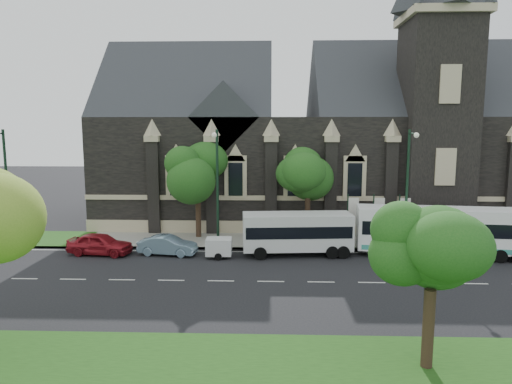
{
  "coord_description": "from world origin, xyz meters",
  "views": [
    {
      "loc": [
        -0.02,
        -26.0,
        9.11
      ],
      "look_at": [
        -1.08,
        6.0,
        4.55
      ],
      "focal_mm": 31.73,
      "sensor_mm": 36.0,
      "label": 1
    }
  ],
  "objects_px": {
    "tree_walk_right": "(311,169)",
    "banner_flag_center": "(377,215)",
    "street_lamp_near": "(408,183)",
    "car_far_red": "(100,244)",
    "box_trailer": "(219,247)",
    "street_lamp_mid": "(217,182)",
    "tree_park_east": "(436,249)",
    "tree_walk_left": "(200,169)",
    "shuttle_bus": "(297,231)",
    "sedan": "(168,245)",
    "tour_coach": "(442,230)",
    "street_lamp_far": "(5,181)",
    "banner_flag_left": "(351,214)",
    "banner_flag_right": "(403,215)"
  },
  "relations": [
    {
      "from": "tree_walk_right",
      "to": "banner_flag_center",
      "type": "distance_m",
      "value": 6.36
    },
    {
      "from": "street_lamp_near",
      "to": "car_far_red",
      "type": "relative_size",
      "value": 1.95
    },
    {
      "from": "box_trailer",
      "to": "street_lamp_mid",
      "type": "bearing_deg",
      "value": 96.9
    },
    {
      "from": "tree_park_east",
      "to": "tree_walk_left",
      "type": "xyz_separation_m",
      "value": [
        -11.97,
        20.03,
        1.12
      ]
    },
    {
      "from": "street_lamp_mid",
      "to": "banner_flag_center",
      "type": "height_order",
      "value": "street_lamp_mid"
    },
    {
      "from": "shuttle_bus",
      "to": "sedan",
      "type": "distance_m",
      "value": 9.41
    },
    {
      "from": "shuttle_bus",
      "to": "box_trailer",
      "type": "distance_m",
      "value": 5.74
    },
    {
      "from": "banner_flag_center",
      "to": "tour_coach",
      "type": "distance_m",
      "value": 5.01
    },
    {
      "from": "street_lamp_far",
      "to": "box_trailer",
      "type": "height_order",
      "value": "street_lamp_far"
    },
    {
      "from": "street_lamp_mid",
      "to": "banner_flag_left",
      "type": "xyz_separation_m",
      "value": [
        10.29,
        1.91,
        -2.73
      ]
    },
    {
      "from": "car_far_red",
      "to": "banner_flag_left",
      "type": "bearing_deg",
      "value": -72.46
    },
    {
      "from": "tree_walk_left",
      "to": "banner_flag_left",
      "type": "distance_m",
      "value": 12.66
    },
    {
      "from": "box_trailer",
      "to": "sedan",
      "type": "height_order",
      "value": "sedan"
    },
    {
      "from": "box_trailer",
      "to": "sedan",
      "type": "bearing_deg",
      "value": 168.97
    },
    {
      "from": "banner_flag_right",
      "to": "tree_walk_right",
      "type": "bearing_deg",
      "value": 166.4
    },
    {
      "from": "tree_park_east",
      "to": "car_far_red",
      "type": "xyz_separation_m",
      "value": [
        -18.55,
        14.78,
        -3.83
      ]
    },
    {
      "from": "street_lamp_mid",
      "to": "banner_flag_right",
      "type": "bearing_deg",
      "value": 7.6
    },
    {
      "from": "tree_park_east",
      "to": "banner_flag_center",
      "type": "relative_size",
      "value": 1.57
    },
    {
      "from": "banner_flag_left",
      "to": "tour_coach",
      "type": "distance_m",
      "value": 6.7
    },
    {
      "from": "banner_flag_left",
      "to": "sedan",
      "type": "relative_size",
      "value": 0.95
    },
    {
      "from": "street_lamp_near",
      "to": "street_lamp_mid",
      "type": "bearing_deg",
      "value": 180.0
    },
    {
      "from": "banner_flag_left",
      "to": "shuttle_bus",
      "type": "height_order",
      "value": "banner_flag_left"
    },
    {
      "from": "banner_flag_right",
      "to": "car_far_red",
      "type": "distance_m",
      "value": 22.99
    },
    {
      "from": "tree_walk_left",
      "to": "street_lamp_far",
      "type": "relative_size",
      "value": 0.85
    },
    {
      "from": "banner_flag_center",
      "to": "sedan",
      "type": "xyz_separation_m",
      "value": [
        -15.73,
        -3.46,
        -1.69
      ]
    },
    {
      "from": "box_trailer",
      "to": "banner_flag_left",
      "type": "bearing_deg",
      "value": 20.38
    },
    {
      "from": "street_lamp_far",
      "to": "banner_flag_right",
      "type": "relative_size",
      "value": 2.25
    },
    {
      "from": "tree_park_east",
      "to": "street_lamp_far",
      "type": "bearing_deg",
      "value": 147.9
    },
    {
      "from": "tree_park_east",
      "to": "tree_walk_right",
      "type": "bearing_deg",
      "value": 98.42
    },
    {
      "from": "street_lamp_near",
      "to": "tree_walk_left",
      "type": "bearing_deg",
      "value": 167.13
    },
    {
      "from": "tree_walk_right",
      "to": "tree_walk_left",
      "type": "xyz_separation_m",
      "value": [
        -9.01,
        -0.01,
        -0.08
      ]
    },
    {
      "from": "tree_walk_left",
      "to": "sedan",
      "type": "height_order",
      "value": "tree_walk_left"
    },
    {
      "from": "banner_flag_left",
      "to": "banner_flag_right",
      "type": "distance_m",
      "value": 4.0
    },
    {
      "from": "street_lamp_mid",
      "to": "sedan",
      "type": "distance_m",
      "value": 5.81
    },
    {
      "from": "street_lamp_far",
      "to": "shuttle_bus",
      "type": "relative_size",
      "value": 1.13
    },
    {
      "from": "street_lamp_far",
      "to": "banner_flag_left",
      "type": "bearing_deg",
      "value": 4.15
    },
    {
      "from": "tree_park_east",
      "to": "street_lamp_near",
      "type": "distance_m",
      "value": 16.86
    },
    {
      "from": "tree_walk_right",
      "to": "box_trailer",
      "type": "distance_m",
      "value": 10.3
    },
    {
      "from": "street_lamp_far",
      "to": "sedan",
      "type": "height_order",
      "value": "street_lamp_far"
    },
    {
      "from": "tour_coach",
      "to": "box_trailer",
      "type": "distance_m",
      "value": 15.95
    },
    {
      "from": "car_far_red",
      "to": "shuttle_bus",
      "type": "bearing_deg",
      "value": -81.34
    },
    {
      "from": "tree_walk_right",
      "to": "street_lamp_near",
      "type": "height_order",
      "value": "street_lamp_near"
    },
    {
      "from": "tree_walk_left",
      "to": "box_trailer",
      "type": "distance_m",
      "value": 7.89
    },
    {
      "from": "street_lamp_mid",
      "to": "banner_flag_right",
      "type": "distance_m",
      "value": 14.67
    },
    {
      "from": "banner_flag_center",
      "to": "tour_coach",
      "type": "xyz_separation_m",
      "value": [
        3.93,
        -3.07,
        -0.5
      ]
    },
    {
      "from": "tree_walk_left",
      "to": "banner_flag_center",
      "type": "distance_m",
      "value": 14.58
    },
    {
      "from": "street_lamp_far",
      "to": "banner_flag_center",
      "type": "bearing_deg",
      "value": 3.86
    },
    {
      "from": "banner_flag_left",
      "to": "banner_flag_center",
      "type": "distance_m",
      "value": 2.0
    },
    {
      "from": "street_lamp_mid",
      "to": "street_lamp_far",
      "type": "xyz_separation_m",
      "value": [
        -16.0,
        0.0,
        0.0
      ]
    },
    {
      "from": "banner_flag_center",
      "to": "sedan",
      "type": "distance_m",
      "value": 16.2
    }
  ]
}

